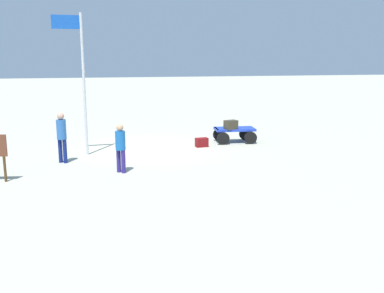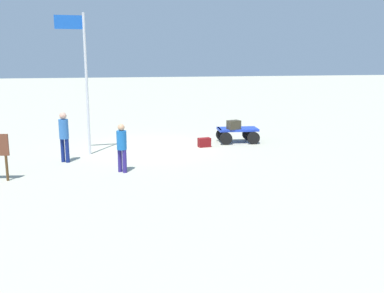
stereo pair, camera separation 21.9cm
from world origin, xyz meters
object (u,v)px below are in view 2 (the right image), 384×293
(luggage_cart, at_px, (237,132))
(worker_lead, at_px, (122,145))
(flagpole, at_px, (83,72))
(suitcase_dark, at_px, (204,142))
(suitcase_tan, at_px, (234,125))
(worker_trailing, at_px, (64,133))

(luggage_cart, height_order, worker_lead, worker_lead)
(flagpole, bearing_deg, suitcase_dark, -174.42)
(suitcase_tan, bearing_deg, luggage_cart, -132.75)
(suitcase_dark, bearing_deg, luggage_cart, -157.37)
(luggage_cart, bearing_deg, suitcase_dark, 22.63)
(suitcase_tan, relative_size, suitcase_dark, 1.11)
(suitcase_dark, relative_size, worker_lead, 0.34)
(luggage_cart, height_order, flagpole, flagpole)
(suitcase_tan, bearing_deg, suitcase_dark, 16.89)
(worker_trailing, distance_m, flagpole, 2.49)
(worker_lead, bearing_deg, suitcase_tan, -141.97)
(worker_lead, relative_size, worker_trailing, 0.89)
(worker_trailing, xyz_separation_m, flagpole, (-0.70, -1.17, 2.08))
(suitcase_tan, bearing_deg, flagpole, 8.21)
(worker_lead, relative_size, flagpole, 0.30)
(suitcase_dark, xyz_separation_m, flagpole, (4.77, 0.47, 2.95))
(suitcase_tan, xyz_separation_m, suitcase_dark, (1.39, 0.42, -0.64))
(worker_lead, xyz_separation_m, worker_trailing, (1.95, -1.78, 0.14))
(suitcase_dark, xyz_separation_m, worker_lead, (3.52, 3.42, 0.73))
(suitcase_dark, distance_m, worker_trailing, 5.77)
(flagpole, bearing_deg, worker_trailing, 59.04)
(suitcase_tan, bearing_deg, worker_trailing, 16.70)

